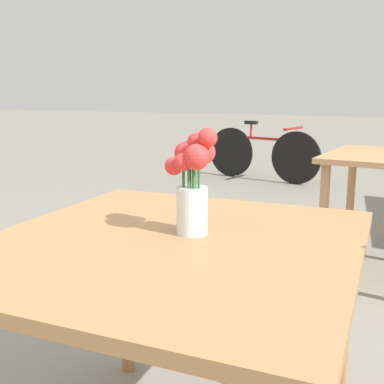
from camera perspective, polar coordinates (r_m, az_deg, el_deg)
table_front at (r=1.24m, az=-2.34°, el=-9.41°), size 0.92×0.98×0.70m
flower_vase at (r=1.22m, az=0.10°, el=0.97°), size 0.14×0.12×0.28m
bicycle at (r=5.87m, az=8.32°, el=4.54°), size 1.46×0.50×0.71m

